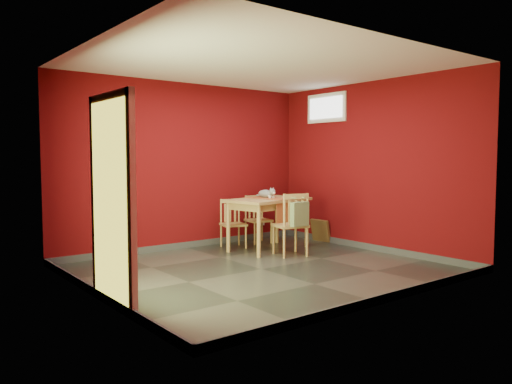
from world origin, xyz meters
TOP-DOWN VIEW (x-y plane):
  - ground at (0.00, 0.00)m, footprint 4.50×4.50m
  - room_shell at (0.00, 0.00)m, footprint 4.50×4.50m
  - doorway at (-2.23, -0.40)m, footprint 0.06×1.01m
  - window at (2.23, 1.00)m, footprint 0.05×0.90m
  - outlet_plate at (1.60, 1.99)m, footprint 0.08×0.02m
  - dining_table at (0.97, 1.05)m, footprint 1.45×1.00m
  - table_runner at (0.97, 0.92)m, footprint 0.48×0.80m
  - chair_far_left at (0.64, 1.58)m, footprint 0.46×0.46m
  - chair_far_right at (1.24, 1.69)m, footprint 0.44×0.44m
  - chair_near at (0.93, 0.44)m, footprint 0.55×0.55m
  - tote_bag at (0.89, 0.22)m, footprint 0.30×0.18m
  - cat at (0.99, 1.15)m, footprint 0.28×0.41m
  - picture_frame at (2.19, 1.08)m, footprint 0.15×0.40m

SIDE VIEW (x-z plane):
  - ground at x=0.00m, z-range 0.00..0.00m
  - room_shell at x=0.00m, z-range -2.20..2.30m
  - picture_frame at x=2.19m, z-range 0.00..0.39m
  - outlet_plate at x=1.60m, z-range 0.24..0.36m
  - chair_far_left at x=0.64m, z-range 0.01..0.81m
  - chair_far_right at x=1.24m, z-range 0.01..0.83m
  - chair_near at x=0.93m, z-range 0.01..0.97m
  - tote_bag at x=0.89m, z-range 0.45..0.87m
  - dining_table at x=0.97m, z-range 0.31..1.14m
  - table_runner at x=0.97m, z-range 0.59..0.96m
  - cat at x=0.99m, z-range 0.83..1.02m
  - doorway at x=-2.23m, z-range 0.06..2.19m
  - window at x=2.23m, z-range 2.10..2.60m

